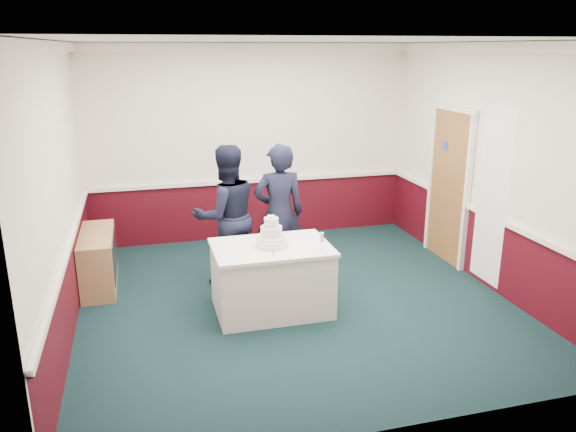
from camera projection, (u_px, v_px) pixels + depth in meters
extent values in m
plane|color=#11282B|center=(294.00, 300.00, 6.78)|extent=(5.00, 5.00, 0.00)
cube|color=white|center=(251.00, 144.00, 8.63)|extent=(5.00, 0.05, 3.00)
cube|color=white|center=(62.00, 193.00, 5.73)|extent=(0.05, 5.00, 3.00)
cube|color=white|center=(486.00, 167.00, 6.96)|extent=(0.05, 5.00, 3.00)
cube|color=white|center=(295.00, 43.00, 5.92)|extent=(5.00, 5.00, 0.05)
cube|color=#410812|center=(252.00, 209.00, 8.94)|extent=(5.00, 0.02, 0.90)
cube|color=white|center=(252.00, 181.00, 8.79)|extent=(4.98, 0.05, 0.06)
cube|color=white|center=(250.00, 47.00, 8.20)|extent=(5.00, 0.08, 0.12)
cube|color=#915B34|center=(449.00, 188.00, 7.83)|extent=(0.05, 0.90, 2.10)
cube|color=#234799|center=(445.00, 145.00, 7.79)|extent=(0.01, 0.12, 0.12)
cube|color=white|center=(492.00, 196.00, 6.80)|extent=(0.02, 0.60, 2.20)
cube|color=#A17C4E|center=(98.00, 260.00, 7.09)|extent=(0.40, 1.20, 0.70)
cube|color=black|center=(115.00, 255.00, 7.13)|extent=(0.01, 1.00, 0.50)
cube|color=white|center=(272.00, 280.00, 6.42)|extent=(1.28, 0.88, 0.76)
cube|color=white|center=(271.00, 248.00, 6.30)|extent=(1.32, 0.92, 0.04)
cylinder|color=white|center=(271.00, 241.00, 6.28)|extent=(0.34, 0.34, 0.12)
cylinder|color=silver|center=(271.00, 245.00, 6.29)|extent=(0.35, 0.35, 0.03)
cylinder|color=white|center=(271.00, 231.00, 6.25)|extent=(0.24, 0.24, 0.11)
cylinder|color=silver|center=(271.00, 235.00, 6.26)|extent=(0.25, 0.25, 0.02)
cylinder|color=white|center=(271.00, 222.00, 6.22)|extent=(0.16, 0.16, 0.10)
cylinder|color=silver|center=(271.00, 226.00, 6.23)|extent=(0.17, 0.17, 0.02)
sphere|color=#EDE5C9|center=(271.00, 216.00, 6.20)|extent=(0.03, 0.03, 0.03)
sphere|color=#EDE5C9|center=(273.00, 216.00, 6.22)|extent=(0.03, 0.03, 0.03)
sphere|color=#EDE5C9|center=(269.00, 216.00, 6.22)|extent=(0.03, 0.03, 0.03)
sphere|color=#EDE5C9|center=(273.00, 217.00, 6.18)|extent=(0.03, 0.03, 0.03)
sphere|color=#EDE5C9|center=(269.00, 217.00, 6.18)|extent=(0.03, 0.03, 0.03)
cube|color=silver|center=(273.00, 252.00, 6.10)|extent=(0.06, 0.22, 0.00)
cylinder|color=silver|center=(322.00, 250.00, 6.16)|extent=(0.05, 0.05, 0.01)
cylinder|color=silver|center=(322.00, 246.00, 6.15)|extent=(0.01, 0.01, 0.09)
cylinder|color=silver|center=(322.00, 237.00, 6.12)|extent=(0.04, 0.04, 0.11)
imported|color=black|center=(226.00, 216.00, 7.04)|extent=(0.98, 0.83, 1.80)
imported|color=black|center=(279.00, 214.00, 7.14)|extent=(0.67, 0.45, 1.80)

